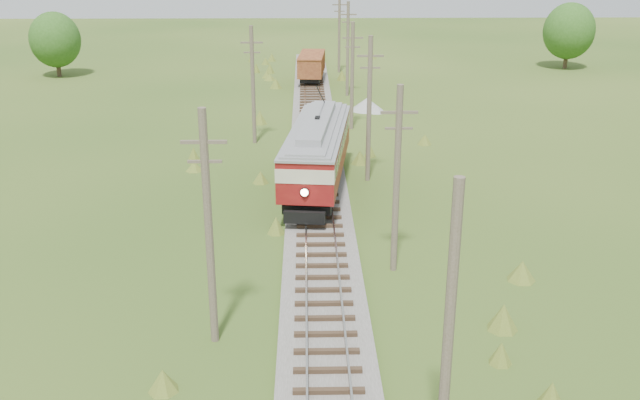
{
  "coord_description": "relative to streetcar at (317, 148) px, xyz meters",
  "views": [
    {
      "loc": [
        -0.72,
        -11.66,
        14.32
      ],
      "look_at": [
        0.0,
        21.85,
        2.04
      ],
      "focal_mm": 40.0,
      "sensor_mm": 36.0,
      "label": 1
    }
  ],
  "objects": [
    {
      "name": "streetcar",
      "position": [
        0.0,
        0.0,
        0.0
      ],
      "size": [
        4.59,
        13.28,
        6.02
      ],
      "rotation": [
        0.0,
        0.0,
        -0.12
      ],
      "color": "black",
      "rests_on": "ground"
    },
    {
      "name": "utility_pole_r_2",
      "position": [
        3.3,
        -10.8,
        1.66
      ],
      "size": [
        1.6,
        0.3,
        8.6
      ],
      "color": "brown",
      "rests_on": "ground"
    },
    {
      "name": "gravel_pile",
      "position": [
        4.91,
        21.69,
        -2.24
      ],
      "size": [
        3.04,
        3.23,
        1.11
      ],
      "color": "gray",
      "rests_on": "ground"
    },
    {
      "name": "utility_pole_r_6",
      "position": [
        3.2,
        41.2,
        1.71
      ],
      "size": [
        1.6,
        0.3,
        8.7
      ],
      "color": "brown",
      "rests_on": "ground"
    },
    {
      "name": "gondola",
      "position": [
        0.0,
        34.43,
        -0.83
      ],
      "size": [
        3.06,
        7.82,
        2.54
      ],
      "rotation": [
        0.0,
        0.0,
        -0.08
      ],
      "color": "black",
      "rests_on": "ground"
    },
    {
      "name": "utility_pole_r_1",
      "position": [
        3.1,
        -23.8,
        1.64
      ],
      "size": [
        0.3,
        0.3,
        8.8
      ],
      "color": "brown",
      "rests_on": "ground"
    },
    {
      "name": "tree_mid_a",
      "position": [
        -28.0,
        39.2,
        1.26
      ],
      "size": [
        5.46,
        5.46,
        7.03
      ],
      "color": "#38281C",
      "rests_on": "ground"
    },
    {
      "name": "utility_pole_l_b",
      "position": [
        -4.5,
        11.2,
        1.66
      ],
      "size": [
        1.6,
        0.3,
        8.6
      ],
      "color": "brown",
      "rests_on": "ground"
    },
    {
      "name": "tree_mid_b",
      "position": [
        30.0,
        43.2,
        1.57
      ],
      "size": [
        5.88,
        5.88,
        7.57
      ],
      "color": "#38281C",
      "rests_on": "ground"
    },
    {
      "name": "utility_pole_r_5",
      "position": [
        3.4,
        28.2,
        1.81
      ],
      "size": [
        1.6,
        0.3,
        8.9
      ],
      "color": "brown",
      "rests_on": "ground"
    },
    {
      "name": "utility_pole_l_a",
      "position": [
        -4.2,
        -16.8,
        1.86
      ],
      "size": [
        1.6,
        0.3,
        9.0
      ],
      "color": "brown",
      "rests_on": "ground"
    },
    {
      "name": "utility_pole_r_4",
      "position": [
        3.0,
        15.2,
        1.56
      ],
      "size": [
        1.6,
        0.3,
        8.4
      ],
      "color": "brown",
      "rests_on": "ground"
    },
    {
      "name": "utility_pole_r_3",
      "position": [
        3.2,
        2.2,
        1.86
      ],
      "size": [
        1.6,
        0.3,
        9.0
      ],
      "color": "brown",
      "rests_on": "ground"
    },
    {
      "name": "railbed_main",
      "position": [
        0.0,
        5.2,
        -2.57
      ],
      "size": [
        3.6,
        96.0,
        0.57
      ],
      "color": "#605B54",
      "rests_on": "ground"
    }
  ]
}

